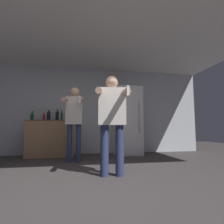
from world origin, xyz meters
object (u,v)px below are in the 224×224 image
Objects in this scene: refrigerator at (127,121)px; bottle_green_wine at (32,117)px; bottle_amber_bourbon at (57,116)px; bottle_tall_gin at (62,116)px; person_man_side at (74,116)px; bottle_dark_rum at (49,116)px; person_woman_foreground at (112,115)px; bottle_red_label at (44,117)px.

refrigerator reaches higher than bottle_green_wine.
refrigerator is at bearing -0.48° from bottle_amber_bourbon.
person_man_side is at bearing -69.04° from bottle_tall_gin.
bottle_dark_rum reaches higher than bottle_green_wine.
refrigerator is 1.83m from bottle_tall_gin.
refrigerator is at bearing 68.77° from person_woman_foreground.
refrigerator reaches higher than bottle_red_label.
person_man_side is at bearing -147.77° from refrigerator.
bottle_red_label is at bearing 123.05° from person_woman_foreground.
person_woman_foreground is (1.31, -2.20, -0.14)m from bottle_dark_rum.
refrigerator is 1.95m from bottle_amber_bourbon.
refrigerator is 1.73m from person_man_side.
person_woman_foreground is at bearing -56.95° from bottle_red_label.
bottle_amber_bourbon is at bearing 117.01° from person_man_side.
bottle_amber_bourbon is at bearing 179.52° from refrigerator.
person_man_side is at bearing -40.21° from bottle_green_wine.
bottle_dark_rum is at bearing 180.00° from bottle_amber_bourbon.
refrigerator is at bearing -0.43° from bottle_dark_rum.
refrigerator is 1.16× the size of person_man_side.
person_woman_foreground is at bearing -51.90° from bottle_green_wine.
bottle_amber_bourbon is (0.22, 0.00, -0.00)m from bottle_dark_rum.
bottle_green_wine reaches higher than bottle_red_label.
person_man_side reaches higher than bottle_red_label.
bottle_amber_bourbon is at bearing 116.42° from person_woman_foreground.
person_woman_foreground is (1.09, -2.20, -0.14)m from bottle_amber_bourbon.
person_woman_foreground is at bearing -59.24° from bottle_dark_rum.
bottle_green_wine is (-2.58, 0.02, 0.09)m from refrigerator.
bottle_tall_gin is (0.75, -0.00, 0.02)m from bottle_green_wine.
bottle_tall_gin is at bearing 110.96° from person_man_side.
bottle_green_wine is 0.29m from bottle_red_label.
bottle_dark_rum is 0.13m from bottle_red_label.
bottle_red_label is 2.63m from person_woman_foreground.
bottle_dark_rum reaches higher than bottle_red_label.
bottle_red_label is 0.15× the size of person_man_side.
bottle_red_label is at bearing 180.00° from bottle_dark_rum.
bottle_red_label is (-2.28, 0.02, 0.08)m from refrigerator.
bottle_dark_rum is 1.17m from person_man_side.
bottle_dark_rum is 0.20× the size of person_woman_foreground.
refrigerator is 7.89× the size of bottle_red_label.
bottle_red_label is at bearing 180.00° from bottle_tall_gin.
refrigerator is 2.28m from bottle_red_label.
bottle_green_wine is at bearing 128.10° from person_woman_foreground.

